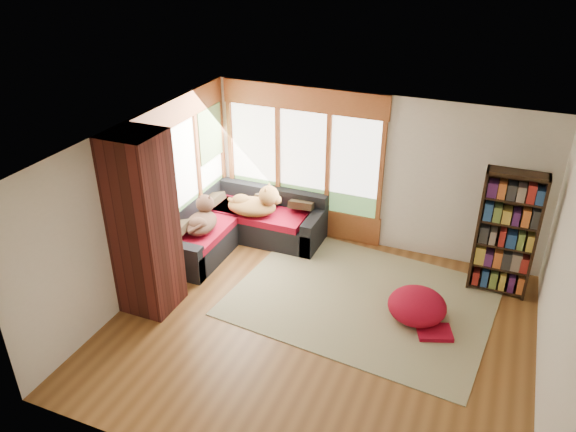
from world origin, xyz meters
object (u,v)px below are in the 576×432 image
Objects in this scene: bookshelf at (506,234)px; dog_tan at (256,201)px; pouf at (417,305)px; dog_brindle at (202,216)px; area_rug at (362,299)px; sectional_sofa at (244,227)px; brick_chimney at (144,225)px.

bookshelf is 2.07× the size of dog_tan.
pouf is 3.17m from dog_tan.
dog_tan is at bearing -52.09° from dog_brindle.
area_rug is 2.82m from dog_brindle.
sectional_sofa reaches higher than area_rug.
sectional_sofa is 0.52m from dog_tan.
bookshelf is 2.38× the size of pouf.
area_rug is 2.43m from dog_tan.
sectional_sofa is 2.73× the size of pouf.
area_rug is at bearing 24.22° from brick_chimney.
bookshelf is 2.27× the size of dog_brindle.
bookshelf is at bearing -6.79° from dog_tan.
sectional_sofa is at bearing -177.54° from bookshelf.
dog_brindle is (-0.59, -0.75, -0.03)m from dog_tan.
bookshelf is (4.54, 2.22, -0.34)m from brick_chimney.
area_rug is at bearing 169.35° from pouf.
pouf is 0.87× the size of dog_tan.
dog_brindle is (0.04, 1.40, -0.55)m from brick_chimney.
brick_chimney is 0.72× the size of area_rug.
brick_chimney is at bearing -153.90° from bookshelf.
dog_brindle is at bearing -136.34° from dog_tan.
pouf reaches higher than area_rug.
bookshelf is at bearing 49.65° from pouf.
sectional_sofa is at bearing 160.72° from area_rug.
dog_tan is at bearing 160.18° from pouf.
sectional_sofa is 2.37× the size of dog_tan.
pouf is (0.82, -0.15, 0.22)m from area_rug.
brick_chimney reaches higher than dog_brindle.
dog_brindle reaches higher than area_rug.
brick_chimney reaches higher than dog_tan.
dog_tan is at bearing 73.51° from brick_chimney.
area_rug is at bearing -18.79° from sectional_sofa.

